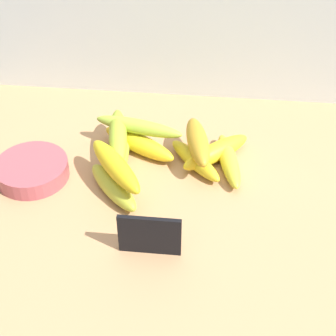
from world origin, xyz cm
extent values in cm
cube|color=tan|center=(0.00, 0.00, 1.50)|extent=(110.00, 76.00, 3.00)
cube|color=black|center=(-4.08, -13.86, 7.20)|extent=(11.00, 0.80, 8.40)
cube|color=#8C5E43|center=(-4.08, -13.06, 3.30)|extent=(9.90, 1.20, 0.60)
cylinder|color=#A0484F|center=(-30.68, 3.69, 4.78)|extent=(14.86, 14.86, 3.56)
ellipsoid|color=yellow|center=(6.57, 13.14, 5.05)|extent=(15.61, 14.99, 4.11)
ellipsoid|color=gold|center=(9.31, 10.84, 4.80)|extent=(7.01, 17.69, 3.59)
ellipsoid|color=yellow|center=(-10.17, 14.28, 5.10)|extent=(18.07, 12.89, 4.20)
ellipsoid|color=gold|center=(2.32, 10.24, 4.74)|extent=(12.94, 14.15, 3.47)
ellipsoid|color=#ADB531|center=(-13.10, 0.20, 5.03)|extent=(13.38, 14.63, 4.06)
ellipsoid|color=#A4B836|center=(-13.64, 11.41, 4.78)|extent=(4.89, 16.88, 3.55)
ellipsoid|color=#98B437|center=(-10.23, 15.33, 8.84)|extent=(19.75, 7.42, 3.29)
ellipsoid|color=#97B52E|center=(-14.12, 11.91, 8.47)|extent=(7.29, 19.58, 3.83)
ellipsoid|color=yellow|center=(-12.71, 1.62, 9.13)|extent=(14.37, 16.85, 4.14)
ellipsoid|color=#B48723|center=(2.63, 11.70, 8.60)|extent=(7.59, 16.43, 4.25)
camera|label=1|loc=(5.45, -74.51, 74.52)|focal=56.14mm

